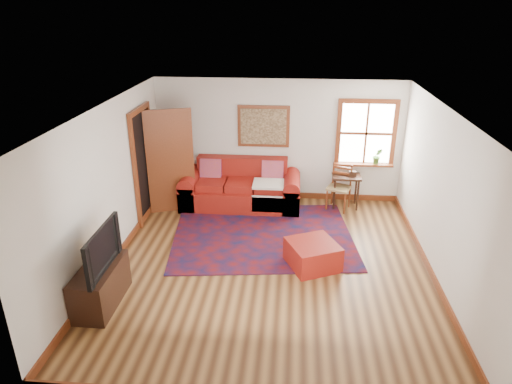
# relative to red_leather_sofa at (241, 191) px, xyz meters

# --- Properties ---
(ground) EXTENTS (5.50, 5.50, 0.00)m
(ground) POSITION_rel_red_leather_sofa_xyz_m (0.72, -2.29, -0.31)
(ground) COLOR #482813
(ground) RESTS_ON ground
(room_envelope) EXTENTS (5.04, 5.54, 2.52)m
(room_envelope) POSITION_rel_red_leather_sofa_xyz_m (0.72, -2.27, 1.34)
(room_envelope) COLOR silver
(room_envelope) RESTS_ON ground
(window) EXTENTS (1.18, 0.20, 1.38)m
(window) POSITION_rel_red_leather_sofa_xyz_m (2.50, 0.42, 1.00)
(window) COLOR white
(window) RESTS_ON ground
(doorway) EXTENTS (0.89, 1.08, 2.14)m
(doorway) POSITION_rel_red_leather_sofa_xyz_m (-1.49, -0.50, 0.76)
(doorway) COLOR black
(doorway) RESTS_ON ground
(framed_artwork) EXTENTS (1.05, 0.07, 0.85)m
(framed_artwork) POSITION_rel_red_leather_sofa_xyz_m (0.42, 0.43, 1.24)
(framed_artwork) COLOR brown
(framed_artwork) RESTS_ON ground
(persian_rug) EXTENTS (3.42, 2.87, 0.02)m
(persian_rug) POSITION_rel_red_leather_sofa_xyz_m (0.54, -1.33, -0.30)
(persian_rug) COLOR #5B0D0F
(persian_rug) RESTS_ON ground
(red_leather_sofa) EXTENTS (2.39, 0.99, 0.94)m
(red_leather_sofa) POSITION_rel_red_leather_sofa_xyz_m (0.00, 0.00, 0.00)
(red_leather_sofa) COLOR maroon
(red_leather_sofa) RESTS_ON ground
(red_ottoman) EXTENTS (0.94, 0.94, 0.41)m
(red_ottoman) POSITION_rel_red_leather_sofa_xyz_m (1.39, -2.25, -0.11)
(red_ottoman) COLOR maroon
(red_ottoman) RESTS_ON ground
(side_table) EXTENTS (0.56, 0.42, 0.67)m
(side_table) POSITION_rel_red_leather_sofa_xyz_m (2.11, 0.09, 0.24)
(side_table) COLOR #311A10
(side_table) RESTS_ON ground
(ladder_back_chair) EXTENTS (0.54, 0.53, 0.91)m
(ladder_back_chair) POSITION_rel_red_leather_sofa_xyz_m (1.98, 0.01, 0.18)
(ladder_back_chair) COLOR tan
(ladder_back_chair) RESTS_ON ground
(media_cabinet) EXTENTS (0.47, 1.04, 0.57)m
(media_cabinet) POSITION_rel_red_leather_sofa_xyz_m (-1.53, -3.48, -0.02)
(media_cabinet) COLOR #311A10
(media_cabinet) RESTS_ON ground
(television) EXTENTS (0.14, 1.06, 0.61)m
(television) POSITION_rel_red_leather_sofa_xyz_m (-1.51, -3.50, 0.57)
(television) COLOR black
(television) RESTS_ON media_cabinet
(candle_hurricane) EXTENTS (0.12, 0.12, 0.18)m
(candle_hurricane) POSITION_rel_red_leather_sofa_xyz_m (-1.48, -3.14, 0.35)
(candle_hurricane) COLOR silver
(candle_hurricane) RESTS_ON media_cabinet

